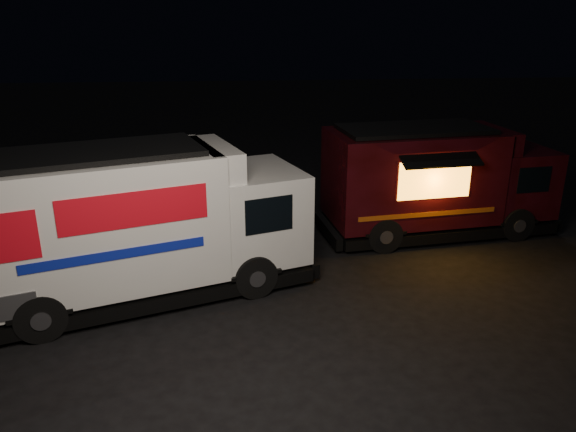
% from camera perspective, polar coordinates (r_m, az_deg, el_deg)
% --- Properties ---
extents(ground, '(80.00, 80.00, 0.00)m').
position_cam_1_polar(ground, '(11.42, -0.80, -9.07)').
color(ground, black).
rests_on(ground, ground).
extents(white_truck, '(7.31, 4.46, 3.14)m').
position_cam_1_polar(white_truck, '(11.64, -14.45, -0.66)').
color(white_truck, silver).
rests_on(white_truck, ground).
extents(red_truck, '(6.38, 3.00, 2.86)m').
position_cam_1_polar(red_truck, '(15.18, 15.12, 3.54)').
color(red_truck, '#340911').
rests_on(red_truck, ground).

